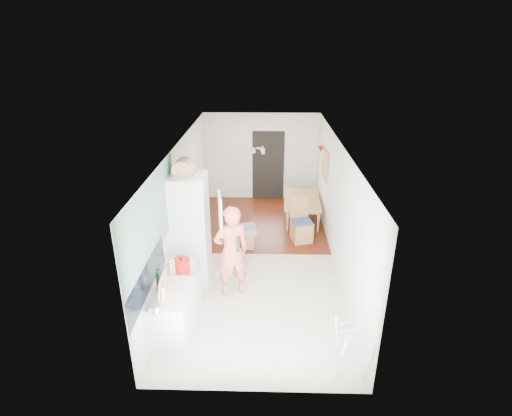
{
  "coord_description": "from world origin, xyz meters",
  "views": [
    {
      "loc": [
        0.14,
        -7.47,
        4.44
      ],
      "look_at": [
        -0.06,
        0.2,
        1.11
      ],
      "focal_mm": 28.0,
      "sensor_mm": 36.0,
      "label": 1
    }
  ],
  "objects_px": {
    "drying_rack": "(353,350)",
    "person": "(231,244)",
    "dining_chair": "(302,221)",
    "dining_table": "(303,211)",
    "stool": "(247,240)"
  },
  "relations": [
    {
      "from": "person",
      "to": "stool",
      "type": "relative_size",
      "value": 5.57
    },
    {
      "from": "dining_chair",
      "to": "stool",
      "type": "bearing_deg",
      "value": -179.13
    },
    {
      "from": "dining_table",
      "to": "dining_chair",
      "type": "height_order",
      "value": "dining_chair"
    },
    {
      "from": "person",
      "to": "stool",
      "type": "bearing_deg",
      "value": -116.99
    },
    {
      "from": "dining_chair",
      "to": "drying_rack",
      "type": "relative_size",
      "value": 1.27
    },
    {
      "from": "dining_chair",
      "to": "dining_table",
      "type": "bearing_deg",
      "value": 69.0
    },
    {
      "from": "drying_rack",
      "to": "person",
      "type": "bearing_deg",
      "value": 115.02
    },
    {
      "from": "person",
      "to": "dining_chair",
      "type": "relative_size",
      "value": 2.0
    },
    {
      "from": "stool",
      "to": "drying_rack",
      "type": "height_order",
      "value": "drying_rack"
    },
    {
      "from": "dining_chair",
      "to": "drying_rack",
      "type": "xyz_separation_m",
      "value": [
        0.4,
        -3.97,
        -0.11
      ]
    },
    {
      "from": "dining_table",
      "to": "person",
      "type": "bearing_deg",
      "value": 156.37
    },
    {
      "from": "person",
      "to": "stool",
      "type": "height_order",
      "value": "person"
    },
    {
      "from": "person",
      "to": "stool",
      "type": "xyz_separation_m",
      "value": [
        0.2,
        1.72,
        -0.85
      ]
    },
    {
      "from": "person",
      "to": "stool",
      "type": "distance_m",
      "value": 1.93
    },
    {
      "from": "stool",
      "to": "drying_rack",
      "type": "xyz_separation_m",
      "value": [
        1.65,
        -3.62,
        0.22
      ]
    }
  ]
}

